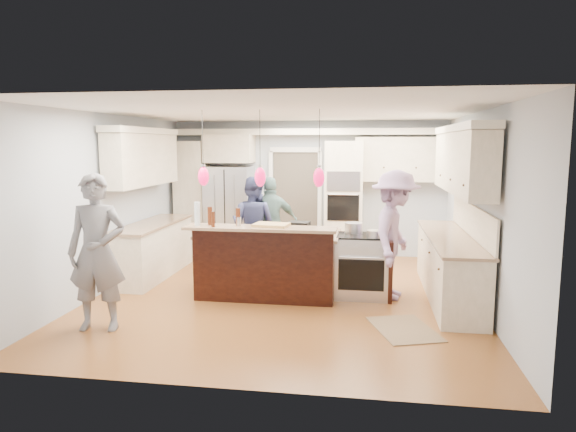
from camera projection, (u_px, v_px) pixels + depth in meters
name	position (u px, v px, depth m)	size (l,w,h in m)	color
ground_plane	(284.00, 295.00, 7.67)	(6.00, 6.00, 0.00)	#AC692F
room_shell	(284.00, 174.00, 7.41)	(5.54, 6.04, 2.72)	#B2BCC6
refrigerator	(229.00, 211.00, 10.36)	(0.90, 0.70, 1.80)	#B7B7BC
oven_column	(344.00, 200.00, 10.00)	(0.72, 0.69, 2.30)	#F4E3C6
back_upper_cabinets	(269.00, 173.00, 10.25)	(5.30, 0.61, 2.54)	#F4E3C6
right_counter_run	(454.00, 226.00, 7.45)	(0.64, 3.10, 2.51)	#F4E3C6
left_cabinets	(149.00, 215.00, 8.67)	(0.64, 2.30, 2.51)	#F4E3C6
kitchen_island	(269.00, 262.00, 7.71)	(2.10, 1.46, 1.12)	black
island_range	(363.00, 266.00, 7.57)	(0.82, 0.71, 0.92)	#B7B7BC
pendant_lights	(260.00, 177.00, 6.95)	(1.75, 0.15, 1.03)	black
person_bar_end	(97.00, 252.00, 6.15)	(0.70, 0.46, 1.91)	slate
person_far_left	(253.00, 225.00, 8.99)	(0.82, 0.64, 1.68)	navy
person_far_right	(271.00, 223.00, 9.19)	(0.98, 0.41, 1.67)	slate
person_range_side	(395.00, 235.00, 7.43)	(1.21, 0.70, 1.88)	#9E7FAB
floor_rug	(404.00, 329.00, 6.25)	(0.66, 0.97, 0.01)	olive
water_bottle	(197.00, 214.00, 7.08)	(0.08, 0.08, 0.33)	silver
beer_bottle_a	(210.00, 216.00, 7.15)	(0.06, 0.06, 0.26)	#421B0B
beer_bottle_b	(213.00, 219.00, 6.99)	(0.05, 0.05, 0.21)	#421B0B
beer_bottle_c	(238.00, 217.00, 7.13)	(0.06, 0.06, 0.24)	#421B0B
drink_can	(239.00, 222.00, 7.09)	(0.06, 0.06, 0.12)	#B7B7BC
cutting_board	(271.00, 225.00, 7.07)	(0.47, 0.33, 0.04)	tan
pot_large	(354.00, 228.00, 7.68)	(0.27, 0.27, 0.15)	#B7B7BC
pot_small	(374.00, 234.00, 7.30)	(0.21, 0.21, 0.11)	#B7B7BC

